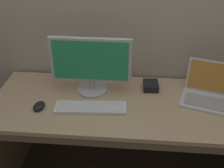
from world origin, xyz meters
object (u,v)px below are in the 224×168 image
external_drive_box (151,86)px  wired_keyboard (91,108)px  external_monitor (91,64)px  laptop_silver (207,93)px  computer_mouse (39,106)px

external_drive_box → wired_keyboard: bearing=-144.0°
external_monitor → external_drive_box: (0.41, 0.08, -0.20)m
external_drive_box → laptop_silver: bearing=-15.0°
external_monitor → computer_mouse: bearing=-144.2°
laptop_silver → external_monitor: bearing=178.4°
computer_mouse → external_drive_box: bearing=32.4°
laptop_silver → external_drive_box: size_ratio=3.01×
wired_keyboard → external_drive_box: 0.48m
laptop_silver → wired_keyboard: (-0.76, -0.18, -0.04)m
external_monitor → wired_keyboard: 0.29m
external_monitor → external_drive_box: external_monitor is taller
external_monitor → wired_keyboard: size_ratio=1.17×
laptop_silver → external_monitor: external_monitor is taller
external_monitor → computer_mouse: 0.43m
laptop_silver → wired_keyboard: size_ratio=0.82×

